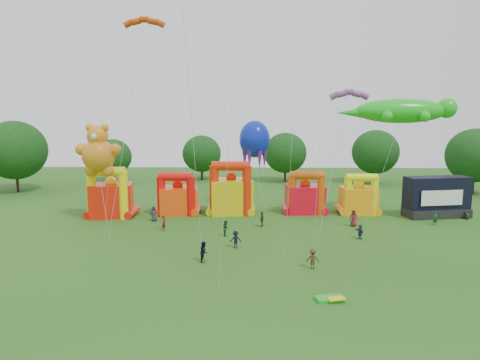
{
  "coord_description": "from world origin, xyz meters",
  "views": [
    {
      "loc": [
        1.32,
        -26.6,
        12.79
      ],
      "look_at": [
        0.24,
        18.0,
        6.1
      ],
      "focal_mm": 32.0,
      "sensor_mm": 36.0,
      "label": 1
    }
  ],
  "objects_px": {
    "bouncy_castle_0": "(111,197)",
    "spectator_0": "(154,214)",
    "stage_trailer": "(437,197)",
    "gecko_kite": "(390,149)",
    "spectator_4": "(262,219)",
    "bouncy_castle_2": "(231,193)",
    "teddy_bear_kite": "(100,169)",
    "octopus_kite": "(257,162)"
  },
  "relations": [
    {
      "from": "gecko_kite",
      "to": "spectator_4",
      "type": "distance_m",
      "value": 18.35
    },
    {
      "from": "stage_trailer",
      "to": "octopus_kite",
      "type": "relative_size",
      "value": 0.69
    },
    {
      "from": "gecko_kite",
      "to": "teddy_bear_kite",
      "type": "bearing_deg",
      "value": -175.74
    },
    {
      "from": "stage_trailer",
      "to": "spectator_0",
      "type": "height_order",
      "value": "stage_trailer"
    },
    {
      "from": "stage_trailer",
      "to": "teddy_bear_kite",
      "type": "height_order",
      "value": "teddy_bear_kite"
    },
    {
      "from": "teddy_bear_kite",
      "to": "spectator_4",
      "type": "relative_size",
      "value": 6.73
    },
    {
      "from": "stage_trailer",
      "to": "gecko_kite",
      "type": "relative_size",
      "value": 0.56
    },
    {
      "from": "teddy_bear_kite",
      "to": "octopus_kite",
      "type": "relative_size",
      "value": 0.98
    },
    {
      "from": "spectator_0",
      "to": "spectator_4",
      "type": "height_order",
      "value": "spectator_0"
    },
    {
      "from": "bouncy_castle_0",
      "to": "octopus_kite",
      "type": "relative_size",
      "value": 0.54
    },
    {
      "from": "spectator_0",
      "to": "spectator_4",
      "type": "relative_size",
      "value": 1.05
    },
    {
      "from": "bouncy_castle_2",
      "to": "bouncy_castle_0",
      "type": "bearing_deg",
      "value": -171.96
    },
    {
      "from": "spectator_0",
      "to": "spectator_4",
      "type": "bearing_deg",
      "value": -6.17
    },
    {
      "from": "gecko_kite",
      "to": "stage_trailer",
      "type": "bearing_deg",
      "value": 8.16
    },
    {
      "from": "bouncy_castle_0",
      "to": "spectator_4",
      "type": "bearing_deg",
      "value": -13.46
    },
    {
      "from": "octopus_kite",
      "to": "spectator_4",
      "type": "distance_m",
      "value": 10.89
    },
    {
      "from": "bouncy_castle_0",
      "to": "stage_trailer",
      "type": "distance_m",
      "value": 41.68
    },
    {
      "from": "teddy_bear_kite",
      "to": "gecko_kite",
      "type": "xyz_separation_m",
      "value": [
        35.38,
        2.64,
        2.34
      ]
    },
    {
      "from": "stage_trailer",
      "to": "spectator_4",
      "type": "xyz_separation_m",
      "value": [
        -22.48,
        -5.63,
        -1.61
      ]
    },
    {
      "from": "octopus_kite",
      "to": "stage_trailer",
      "type": "bearing_deg",
      "value": -9.08
    },
    {
      "from": "spectator_0",
      "to": "teddy_bear_kite",
      "type": "bearing_deg",
      "value": -174.19
    },
    {
      "from": "spectator_4",
      "to": "stage_trailer",
      "type": "bearing_deg",
      "value": 122.98
    },
    {
      "from": "bouncy_castle_0",
      "to": "gecko_kite",
      "type": "height_order",
      "value": "gecko_kite"
    },
    {
      "from": "bouncy_castle_2",
      "to": "gecko_kite",
      "type": "height_order",
      "value": "gecko_kite"
    },
    {
      "from": "spectator_4",
      "to": "bouncy_castle_2",
      "type": "bearing_deg",
      "value": -130.96
    },
    {
      "from": "bouncy_castle_0",
      "to": "spectator_0",
      "type": "bearing_deg",
      "value": -21.02
    },
    {
      "from": "bouncy_castle_0",
      "to": "bouncy_castle_2",
      "type": "relative_size",
      "value": 0.93
    },
    {
      "from": "teddy_bear_kite",
      "to": "spectator_4",
      "type": "distance_m",
      "value": 20.35
    },
    {
      "from": "spectator_0",
      "to": "octopus_kite",
      "type": "bearing_deg",
      "value": 32.47
    },
    {
      "from": "gecko_kite",
      "to": "spectator_4",
      "type": "relative_size",
      "value": 8.47
    },
    {
      "from": "stage_trailer",
      "to": "spectator_4",
      "type": "distance_m",
      "value": 23.23
    },
    {
      "from": "gecko_kite",
      "to": "octopus_kite",
      "type": "relative_size",
      "value": 1.23
    },
    {
      "from": "bouncy_castle_2",
      "to": "stage_trailer",
      "type": "height_order",
      "value": "bouncy_castle_2"
    },
    {
      "from": "teddy_bear_kite",
      "to": "spectator_4",
      "type": "bearing_deg",
      "value": -6.01
    },
    {
      "from": "bouncy_castle_0",
      "to": "spectator_4",
      "type": "xyz_separation_m",
      "value": [
        19.18,
        -4.59,
        -1.61
      ]
    },
    {
      "from": "teddy_bear_kite",
      "to": "spectator_4",
      "type": "height_order",
      "value": "teddy_bear_kite"
    },
    {
      "from": "teddy_bear_kite",
      "to": "octopus_kite",
      "type": "height_order",
      "value": "octopus_kite"
    },
    {
      "from": "bouncy_castle_0",
      "to": "spectator_4",
      "type": "relative_size",
      "value": 3.7
    },
    {
      "from": "octopus_kite",
      "to": "spectator_0",
      "type": "relative_size",
      "value": 6.54
    },
    {
      "from": "gecko_kite",
      "to": "bouncy_castle_0",
      "type": "bearing_deg",
      "value": -179.84
    },
    {
      "from": "octopus_kite",
      "to": "spectator_4",
      "type": "height_order",
      "value": "octopus_kite"
    },
    {
      "from": "bouncy_castle_0",
      "to": "bouncy_castle_2",
      "type": "distance_m",
      "value": 15.42
    }
  ]
}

